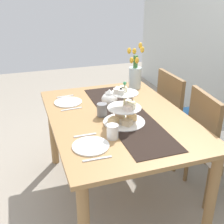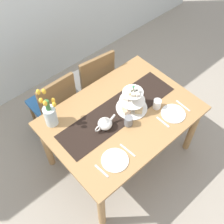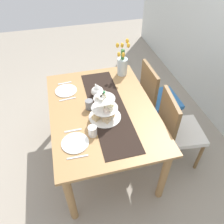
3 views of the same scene
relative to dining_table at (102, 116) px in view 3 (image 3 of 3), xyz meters
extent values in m
plane|color=gray|center=(0.00, 0.00, -0.63)|extent=(8.00, 8.00, 0.00)
cube|color=#A37747|center=(0.00, 0.00, 0.09)|extent=(1.41, 1.00, 0.03)
cylinder|color=#A37747|center=(-0.64, -0.43, -0.28)|extent=(0.07, 0.07, 0.71)
cylinder|color=#A37747|center=(0.64, -0.43, -0.28)|extent=(0.07, 0.07, 0.71)
cylinder|color=#A37747|center=(-0.64, 0.43, -0.28)|extent=(0.07, 0.07, 0.71)
cylinder|color=#A37747|center=(0.64, 0.43, -0.28)|extent=(0.07, 0.07, 0.71)
cylinder|color=brown|center=(-0.13, 0.98, -0.43)|extent=(0.04, 0.04, 0.41)
cylinder|color=brown|center=(-0.49, 0.98, -0.43)|extent=(0.04, 0.04, 0.41)
cylinder|color=brown|center=(-0.13, 0.62, -0.43)|extent=(0.04, 0.04, 0.41)
cylinder|color=brown|center=(-0.49, 0.62, -0.43)|extent=(0.04, 0.04, 0.41)
cube|color=#3370B7|center=(-0.31, 0.80, -0.20)|extent=(0.42, 0.42, 0.05)
cube|color=brown|center=(-0.31, 0.61, 0.05)|extent=(0.42, 0.04, 0.45)
cylinder|color=brown|center=(0.44, 0.96, -0.43)|extent=(0.04, 0.04, 0.41)
cylinder|color=brown|center=(0.08, 1.00, -0.43)|extent=(0.04, 0.04, 0.41)
cylinder|color=brown|center=(0.39, 0.60, -0.43)|extent=(0.04, 0.04, 0.41)
cylinder|color=brown|center=(0.04, 0.65, -0.43)|extent=(0.04, 0.04, 0.41)
cube|color=silver|center=(0.24, 0.80, -0.20)|extent=(0.47, 0.47, 0.05)
cube|color=brown|center=(0.21, 0.61, 0.05)|extent=(0.42, 0.09, 0.45)
cube|color=black|center=(0.00, 0.06, 0.11)|extent=(1.23, 0.33, 0.00)
cylinder|color=beige|center=(0.13, 0.00, 0.25)|extent=(0.01, 0.01, 0.28)
cylinder|color=white|center=(0.13, 0.00, 0.11)|extent=(0.30, 0.30, 0.01)
cylinder|color=white|center=(0.13, 0.00, 0.22)|extent=(0.24, 0.24, 0.01)
cylinder|color=white|center=(0.13, 0.00, 0.33)|extent=(0.19, 0.19, 0.01)
cube|color=beige|center=(0.19, 0.00, 0.14)|extent=(0.08, 0.08, 0.04)
cube|color=#E8BB76|center=(0.12, 0.06, 0.14)|extent=(0.06, 0.06, 0.04)
cube|color=beige|center=(0.05, -0.01, 0.14)|extent=(0.08, 0.09, 0.04)
cube|color=#DBBC85|center=(0.14, -0.08, 0.14)|extent=(0.08, 0.08, 0.05)
cube|color=#F0DAC8|center=(0.19, 0.00, 0.24)|extent=(0.06, 0.05, 0.03)
cube|color=#EDE4C3|center=(0.16, 0.03, 0.24)|extent=(0.07, 0.06, 0.03)
cube|color=beige|center=(0.12, 0.05, 0.24)|extent=(0.04, 0.06, 0.03)
cube|color=#F2DCC9|center=(0.08, 0.04, 0.24)|extent=(0.06, 0.07, 0.03)
cube|color=#F0E7BE|center=(0.09, 0.01, 0.35)|extent=(0.06, 0.04, 0.03)
cube|color=beige|center=(0.10, -0.03, 0.35)|extent=(0.06, 0.07, 0.03)
cube|color=silver|center=(0.12, -0.05, 0.35)|extent=(0.05, 0.06, 0.03)
cube|color=silver|center=(0.15, -0.03, 0.35)|extent=(0.07, 0.06, 0.03)
sphere|color=#389356|center=(0.13, 0.00, 0.40)|extent=(0.02, 0.02, 0.02)
ellipsoid|color=white|center=(-0.21, 0.00, 0.16)|extent=(0.13, 0.13, 0.10)
cone|color=white|center=(-0.21, 0.00, 0.23)|extent=(0.06, 0.06, 0.04)
cylinder|color=white|center=(-0.12, 0.00, 0.17)|extent=(0.07, 0.02, 0.06)
torus|color=white|center=(-0.29, 0.00, 0.16)|extent=(0.07, 0.01, 0.07)
cylinder|color=silver|center=(-0.54, 0.36, 0.20)|extent=(0.12, 0.12, 0.20)
cylinder|color=#3D7538|center=(-0.54, 0.36, 0.35)|extent=(0.04, 0.04, 0.12)
ellipsoid|color=yellow|center=(-0.48, 0.35, 0.38)|extent=(0.04, 0.04, 0.06)
ellipsoid|color=yellow|center=(-0.51, 0.41, 0.47)|extent=(0.04, 0.04, 0.06)
ellipsoid|color=yellow|center=(-0.56, 0.41, 0.50)|extent=(0.04, 0.04, 0.06)
ellipsoid|color=yellow|center=(-0.58, 0.36, 0.45)|extent=(0.04, 0.04, 0.06)
ellipsoid|color=yellow|center=(-0.57, 0.31, 0.45)|extent=(0.04, 0.04, 0.06)
ellipsoid|color=yellow|center=(-0.50, 0.31, 0.38)|extent=(0.04, 0.04, 0.06)
cylinder|color=white|center=(-0.37, -0.31, 0.11)|extent=(0.23, 0.23, 0.01)
cube|color=silver|center=(-0.51, -0.31, 0.11)|extent=(0.03, 0.15, 0.01)
cube|color=silver|center=(-0.22, -0.31, 0.11)|extent=(0.03, 0.17, 0.01)
cylinder|color=white|center=(0.37, -0.31, 0.11)|extent=(0.23, 0.23, 0.01)
cube|color=silver|center=(0.22, -0.31, 0.11)|extent=(0.02, 0.15, 0.01)
cube|color=silver|center=(0.51, -0.31, 0.11)|extent=(0.02, 0.17, 0.01)
cylinder|color=slate|center=(-0.03, -0.12, 0.16)|extent=(0.08, 0.08, 0.09)
cylinder|color=white|center=(0.31, -0.15, 0.15)|extent=(0.08, 0.08, 0.09)
camera|label=1|loc=(1.83, -0.67, 1.02)|focal=45.73mm
camera|label=2|loc=(-1.14, -1.14, 2.20)|focal=45.24mm
camera|label=3|loc=(1.59, -0.31, 1.56)|focal=35.78mm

